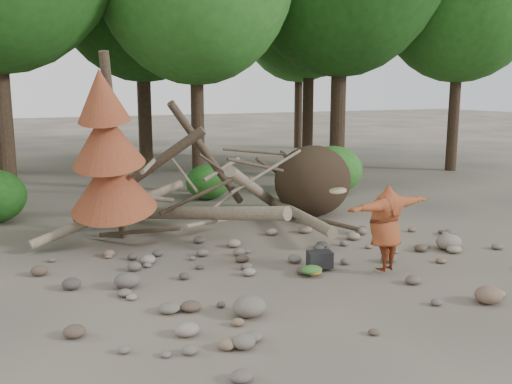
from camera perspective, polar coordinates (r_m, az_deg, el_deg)
name	(u,v)px	position (r m, az deg, el deg)	size (l,w,h in m)	color
ground	(311,274)	(11.21, 5.49, -8.15)	(120.00, 120.00, 0.00)	#514C44
deadfall_pile	(295,184)	(15.52, 3.97, 0.78)	(8.55, 5.24, 3.30)	#332619
dead_conifer	(109,155)	(12.78, -14.52, 3.60)	(2.06, 2.16, 4.35)	#4C3F30
bush_mid	(208,182)	(18.28, -4.87, 1.01)	(1.40, 1.40, 1.12)	#276A1E
bush_right	(333,170)	(19.41, 7.67, 2.23)	(2.00, 2.00, 1.60)	#317D27
frisbee_thrower	(386,228)	(11.19, 12.84, -3.49)	(2.60, 0.97, 1.78)	brown
backpack	(320,262)	(11.41, 6.38, -6.99)	(0.48, 0.32, 0.32)	black
cloth_green	(312,272)	(11.05, 5.57, -8.00)	(0.43, 0.36, 0.16)	#346D2B
cloth_orange	(315,275)	(11.01, 5.87, -8.22)	(0.29, 0.24, 0.11)	#A6681C
boulder_front_left	(249,306)	(9.17, -0.68, -11.37)	(0.54, 0.49, 0.33)	#6D655B
boulder_front_right	(489,295)	(10.45, 22.26, -9.49)	(0.48, 0.43, 0.29)	#7B5E4C
boulder_mid_right	(449,242)	(13.41, 18.72, -4.74)	(0.58, 0.53, 0.35)	gray
boulder_mid_left	(127,280)	(10.64, -12.78, -8.61)	(0.47, 0.42, 0.28)	#5D544E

